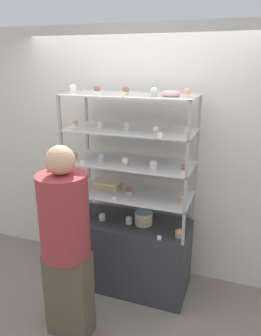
# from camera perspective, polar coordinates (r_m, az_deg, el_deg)

# --- Properties ---
(ground_plane) EXTENTS (20.00, 20.00, 0.00)m
(ground_plane) POSITION_cam_1_polar(r_m,az_deg,el_deg) (3.69, 0.00, -19.45)
(ground_plane) COLOR gray
(back_wall) EXTENTS (8.00, 0.05, 2.60)m
(back_wall) POSITION_cam_1_polar(r_m,az_deg,el_deg) (3.45, 2.34, 2.11)
(back_wall) COLOR silver
(back_wall) RESTS_ON ground_plane
(display_base) EXTENTS (1.17, 0.54, 0.74)m
(display_base) POSITION_cam_1_polar(r_m,az_deg,el_deg) (3.48, 0.00, -14.65)
(display_base) COLOR #333338
(display_base) RESTS_ON ground_plane
(display_riser_lower) EXTENTS (1.17, 0.54, 0.31)m
(display_riser_lower) POSITION_cam_1_polar(r_m,az_deg,el_deg) (3.17, 0.00, -4.58)
(display_riser_lower) COLOR #99999E
(display_riser_lower) RESTS_ON display_base
(display_riser_middle) EXTENTS (1.17, 0.54, 0.31)m
(display_riser_middle) POSITION_cam_1_polar(r_m,az_deg,el_deg) (3.06, 0.00, 0.77)
(display_riser_middle) COLOR #99999E
(display_riser_middle) RESTS_ON display_riser_lower
(display_riser_upper) EXTENTS (1.17, 0.54, 0.31)m
(display_riser_upper) POSITION_cam_1_polar(r_m,az_deg,el_deg) (2.99, 0.00, 6.45)
(display_riser_upper) COLOR #99999E
(display_riser_upper) RESTS_ON display_riser_middle
(display_riser_top) EXTENTS (1.17, 0.54, 0.31)m
(display_riser_top) POSITION_cam_1_polar(r_m,az_deg,el_deg) (2.94, 0.00, 12.38)
(display_riser_top) COLOR #99999E
(display_riser_top) RESTS_ON display_riser_upper
(layer_cake_centerpiece) EXTENTS (0.18, 0.18, 0.12)m
(layer_cake_centerpiece) POSITION_cam_1_polar(r_m,az_deg,el_deg) (3.22, 2.30, -8.72)
(layer_cake_centerpiece) COLOR #DBBC84
(layer_cake_centerpiece) RESTS_ON display_base
(sheet_cake_frosted) EXTENTS (0.26, 0.18, 0.07)m
(sheet_cake_frosted) POSITION_cam_1_polar(r_m,az_deg,el_deg) (3.27, -3.99, -2.87)
(sheet_cake_frosted) COLOR #DBBC84
(sheet_cake_frosted) RESTS_ON display_riser_lower
(cupcake_0) EXTENTS (0.07, 0.07, 0.08)m
(cupcake_0) POSITION_cam_1_polar(r_m,az_deg,el_deg) (3.39, -8.87, -7.96)
(cupcake_0) COLOR white
(cupcake_0) RESTS_ON display_base
(cupcake_1) EXTENTS (0.07, 0.07, 0.08)m
(cupcake_1) POSITION_cam_1_polar(r_m,az_deg,el_deg) (3.31, -4.96, -8.47)
(cupcake_1) COLOR beige
(cupcake_1) RESTS_ON display_base
(cupcake_2) EXTENTS (0.07, 0.07, 0.08)m
(cupcake_2) POSITION_cam_1_polar(r_m,az_deg,el_deg) (3.24, -0.25, -9.05)
(cupcake_2) COLOR white
(cupcake_2) RESTS_ON display_base
(cupcake_3) EXTENTS (0.07, 0.07, 0.08)m
(cupcake_3) POSITION_cam_1_polar(r_m,az_deg,el_deg) (3.04, 8.42, -11.18)
(cupcake_3) COLOR #CCB28C
(cupcake_3) RESTS_ON display_base
(price_tag_0) EXTENTS (0.04, 0.00, 0.04)m
(price_tag_0) POSITION_cam_1_polar(r_m,az_deg,el_deg) (2.98, 5.03, -12.02)
(price_tag_0) COLOR white
(price_tag_0) RESTS_ON display_base
(cupcake_4) EXTENTS (0.06, 0.06, 0.08)m
(cupcake_4) POSITION_cam_1_polar(r_m,az_deg,el_deg) (3.28, -9.18, -3.00)
(cupcake_4) COLOR #CCB28C
(cupcake_4) RESTS_ON display_riser_lower
(cupcake_5) EXTENTS (0.06, 0.06, 0.08)m
(cupcake_5) POSITION_cam_1_polar(r_m,az_deg,el_deg) (3.11, -0.27, -3.94)
(cupcake_5) COLOR white
(cupcake_5) RESTS_ON display_riser_lower
(cupcake_6) EXTENTS (0.06, 0.06, 0.08)m
(cupcake_6) POSITION_cam_1_polar(r_m,az_deg,el_deg) (2.97, 8.94, -5.31)
(cupcake_6) COLOR #CCB28C
(cupcake_6) RESTS_ON display_riser_lower
(price_tag_1) EXTENTS (0.04, 0.00, 0.04)m
(price_tag_1) POSITION_cam_1_polar(r_m,az_deg,el_deg) (2.96, -2.93, -5.43)
(price_tag_1) COLOR white
(price_tag_1) RESTS_ON display_riser_lower
(cupcake_7) EXTENTS (0.07, 0.07, 0.08)m
(cupcake_7) POSITION_cam_1_polar(r_m,az_deg,el_deg) (3.17, -9.68, 2.10)
(cupcake_7) COLOR beige
(cupcake_7) RESTS_ON display_riser_middle
(cupcake_8) EXTENTS (0.07, 0.07, 0.08)m
(cupcake_8) POSITION_cam_1_polar(r_m,az_deg,el_deg) (3.08, -5.10, 1.83)
(cupcake_8) COLOR beige
(cupcake_8) RESTS_ON display_riser_middle
(cupcake_9) EXTENTS (0.07, 0.07, 0.08)m
(cupcake_9) POSITION_cam_1_polar(r_m,az_deg,el_deg) (2.95, -0.96, 1.17)
(cupcake_9) COLOR #CCB28C
(cupcake_9) RESTS_ON display_riser_middle
(cupcake_10) EXTENTS (0.07, 0.07, 0.08)m
(cupcake_10) POSITION_cam_1_polar(r_m,az_deg,el_deg) (2.87, 4.04, 0.64)
(cupcake_10) COLOR white
(cupcake_10) RESTS_ON display_riser_middle
(cupcake_11) EXTENTS (0.07, 0.07, 0.08)m
(cupcake_11) POSITION_cam_1_polar(r_m,az_deg,el_deg) (2.80, 9.37, -0.06)
(cupcake_11) COLOR white
(cupcake_11) RESTS_ON display_riser_middle
(price_tag_2) EXTENTS (0.04, 0.00, 0.04)m
(price_tag_2) POSITION_cam_1_polar(r_m,az_deg,el_deg) (2.98, -8.40, 0.89)
(price_tag_2) COLOR white
(price_tag_2) RESTS_ON display_riser_middle
(cupcake_12) EXTENTS (0.05, 0.05, 0.07)m
(cupcake_12) POSITION_cam_1_polar(r_m,az_deg,el_deg) (3.16, -9.68, 7.77)
(cupcake_12) COLOR beige
(cupcake_12) RESTS_ON display_riser_upper
(cupcake_13) EXTENTS (0.05, 0.05, 0.07)m
(cupcake_13) POSITION_cam_1_polar(r_m,az_deg,el_deg) (3.03, -5.28, 7.51)
(cupcake_13) COLOR white
(cupcake_13) RESTS_ON display_riser_upper
(cupcake_14) EXTENTS (0.05, 0.05, 0.07)m
(cupcake_14) POSITION_cam_1_polar(r_m,az_deg,el_deg) (2.94, -0.54, 7.26)
(cupcake_14) COLOR beige
(cupcake_14) RESTS_ON display_riser_upper
(cupcake_15) EXTENTS (0.05, 0.05, 0.07)m
(cupcake_15) POSITION_cam_1_polar(r_m,az_deg,el_deg) (2.80, 4.47, 6.65)
(cupcake_15) COLOR #CCB28C
(cupcake_15) RESTS_ON display_riser_upper
(cupcake_16) EXTENTS (0.05, 0.05, 0.07)m
(cupcake_16) POSITION_cam_1_polar(r_m,az_deg,el_deg) (2.78, 9.98, 6.37)
(cupcake_16) COLOR beige
(cupcake_16) RESTS_ON display_riser_upper
(price_tag_3) EXTENTS (0.04, 0.00, 0.04)m
(price_tag_3) POSITION_cam_1_polar(r_m,az_deg,el_deg) (2.65, 5.13, 5.74)
(price_tag_3) COLOR white
(price_tag_3) RESTS_ON display_riser_upper
(cupcake_17) EXTENTS (0.06, 0.06, 0.08)m
(cupcake_17) POSITION_cam_1_polar(r_m,az_deg,el_deg) (3.11, -10.00, 13.46)
(cupcake_17) COLOR white
(cupcake_17) RESTS_ON display_riser_top
(cupcake_18) EXTENTS (0.06, 0.06, 0.08)m
(cupcake_18) POSITION_cam_1_polar(r_m,az_deg,el_deg) (2.93, -5.83, 13.35)
(cupcake_18) COLOR white
(cupcake_18) RESTS_ON display_riser_top
(cupcake_19) EXTENTS (0.06, 0.06, 0.08)m
(cupcake_19) POSITION_cam_1_polar(r_m,az_deg,el_deg) (2.84, -0.87, 13.28)
(cupcake_19) COLOR #CCB28C
(cupcake_19) RESTS_ON display_riser_top
(cupcake_20) EXTENTS (0.06, 0.06, 0.08)m
(cupcake_20) POSITION_cam_1_polar(r_m,az_deg,el_deg) (2.73, 4.14, 13.05)
(cupcake_20) COLOR #CCB28C
(cupcake_20) RESTS_ON display_riser_top
(cupcake_21) EXTENTS (0.06, 0.06, 0.08)m
(cupcake_21) POSITION_cam_1_polar(r_m,az_deg,el_deg) (2.68, 9.80, 12.74)
(cupcake_21) COLOR beige
(cupcake_21) RESTS_ON display_riser_top
(price_tag_4) EXTENTS (0.04, 0.00, 0.04)m
(price_tag_4) POSITION_cam_1_polar(r_m,az_deg,el_deg) (2.69, -1.36, 12.71)
(price_tag_4) COLOR white
(price_tag_4) RESTS_ON display_riser_top
(donut_glazed) EXTENTS (0.15, 0.15, 0.04)m
(donut_glazed) POSITION_cam_1_polar(r_m,az_deg,el_deg) (2.78, 7.08, 12.75)
(donut_glazed) COLOR #EFB2BC
(donut_glazed) RESTS_ON display_riser_top
(customer_figure) EXTENTS (0.39, 0.39, 1.68)m
(customer_figure) POSITION_cam_1_polar(r_m,az_deg,el_deg) (2.71, -11.19, -12.35)
(customer_figure) COLOR brown
(customer_figure) RESTS_ON ground_plane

